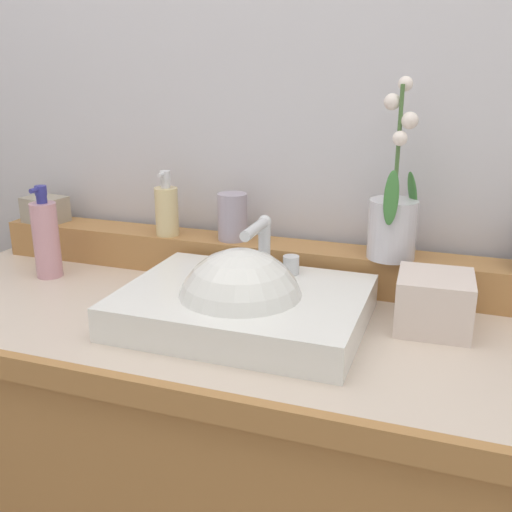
{
  "coord_description": "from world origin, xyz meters",
  "views": [
    {
      "loc": [
        0.32,
        -0.96,
        1.31
      ],
      "look_at": [
        -0.01,
        -0.01,
        0.98
      ],
      "focal_mm": 41.56,
      "sensor_mm": 36.0,
      "label": 1
    }
  ],
  "objects": [
    {
      "name": "trinket_box",
      "position": [
        -0.63,
        0.2,
        0.97
      ],
      "size": [
        0.11,
        0.09,
        0.06
      ],
      "primitive_type": "cube",
      "rotation": [
        0.0,
        0.0,
        -0.17
      ],
      "color": "gray",
      "rests_on": "back_ledge"
    },
    {
      "name": "vanity_cabinet",
      "position": [
        0.0,
        -0.0,
        0.43
      ],
      "size": [
        1.52,
        0.56,
        0.86
      ],
      "color": "#A97440",
      "rests_on": "ground"
    },
    {
      "name": "wall_back",
      "position": [
        0.0,
        0.38,
        1.39
      ],
      "size": [
        3.03,
        0.2,
        2.78
      ],
      "primitive_type": "cube",
      "color": "silver",
      "rests_on": "ground"
    },
    {
      "name": "back_ledge",
      "position": [
        0.0,
        0.21,
        0.9
      ],
      "size": [
        1.44,
        0.1,
        0.08
      ],
      "primitive_type": "cube",
      "color": "#A97440",
      "rests_on": "vanity_cabinet"
    },
    {
      "name": "tissue_box",
      "position": [
        0.3,
        0.07,
        0.91
      ],
      "size": [
        0.14,
        0.14,
        0.1
      ],
      "primitive_type": "cube",
      "rotation": [
        0.0,
        0.0,
        0.05
      ],
      "color": "beige",
      "rests_on": "vanity_cabinet"
    },
    {
      "name": "lotion_bottle",
      "position": [
        -0.53,
        0.07,
        0.95
      ],
      "size": [
        0.06,
        0.06,
        0.21
      ],
      "color": "#C88F9C",
      "rests_on": "vanity_cabinet"
    },
    {
      "name": "sink_basin",
      "position": [
        -0.03,
        -0.03,
        0.89
      ],
      "size": [
        0.44,
        0.33,
        0.26
      ],
      "color": "white",
      "rests_on": "vanity_cabinet"
    },
    {
      "name": "tumbler_cup",
      "position": [
        -0.14,
        0.21,
        0.99
      ],
      "size": [
        0.07,
        0.07,
        0.1
      ],
      "primitive_type": "cylinder",
      "color": "#9E93A4",
      "rests_on": "back_ledge"
    },
    {
      "name": "potted_plant",
      "position": [
        0.2,
        0.2,
        1.03
      ],
      "size": [
        0.1,
        0.11,
        0.35
      ],
      "color": "silver",
      "rests_on": "back_ledge"
    },
    {
      "name": "soap_dispenser",
      "position": [
        -0.3,
        0.2,
        1.0
      ],
      "size": [
        0.05,
        0.05,
        0.15
      ],
      "color": "#D8C087",
      "rests_on": "back_ledge"
    }
  ]
}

